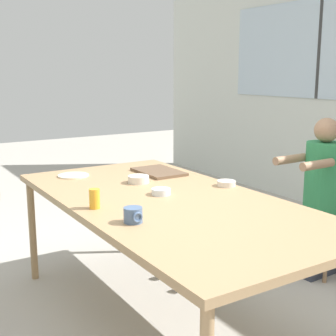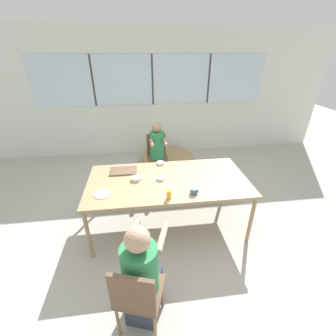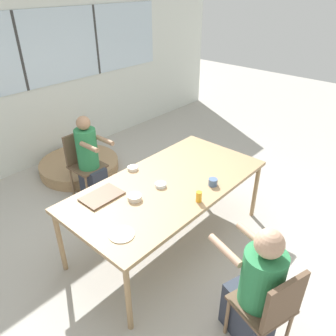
% 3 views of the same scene
% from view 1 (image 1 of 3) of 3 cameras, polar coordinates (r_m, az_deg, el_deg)
% --- Properties ---
extents(ground_plane, '(16.00, 16.00, 0.00)m').
position_cam_1_polar(ground_plane, '(2.99, 0.00, -18.25)').
color(ground_plane, '#B2ADA3').
extents(dining_table, '(2.19, 1.10, 0.78)m').
position_cam_1_polar(dining_table, '(2.70, 0.00, -4.73)').
color(dining_table, tan).
rests_on(dining_table, ground_plane).
extents(chair_for_man_blue_shirt, '(0.41, 0.41, 0.88)m').
position_cam_1_polar(chair_for_man_blue_shirt, '(3.77, 19.46, -3.84)').
color(chair_for_man_blue_shirt, brown).
rests_on(chair_for_man_blue_shirt, ground_plane).
extents(person_man_blue_shirt, '(0.31, 0.52, 1.17)m').
position_cam_1_polar(person_man_blue_shirt, '(3.64, 17.93, -4.12)').
color(person_man_blue_shirt, '#333847').
rests_on(person_man_blue_shirt, ground_plane).
extents(food_tray_dark, '(0.39, 0.26, 0.02)m').
position_cam_1_polar(food_tray_dark, '(3.36, -1.14, -0.46)').
color(food_tray_dark, brown).
rests_on(food_tray_dark, dining_table).
extents(coffee_mug, '(0.10, 0.09, 0.08)m').
position_cam_1_polar(coffee_mug, '(2.27, -4.26, -5.75)').
color(coffee_mug, slate).
rests_on(coffee_mug, dining_table).
extents(juice_glass, '(0.06, 0.06, 0.11)m').
position_cam_1_polar(juice_glass, '(2.52, -8.95, -3.71)').
color(juice_glass, gold).
rests_on(juice_glass, dining_table).
extents(bowl_white_shallow, '(0.14, 0.14, 0.05)m').
position_cam_1_polar(bowl_white_shallow, '(3.07, -3.62, -1.38)').
color(bowl_white_shallow, silver).
rests_on(bowl_white_shallow, dining_table).
extents(bowl_cereal, '(0.11, 0.11, 0.04)m').
position_cam_1_polar(bowl_cereal, '(2.77, -0.85, -2.89)').
color(bowl_cereal, silver).
rests_on(bowl_cereal, dining_table).
extents(bowl_fruit, '(0.12, 0.12, 0.03)m').
position_cam_1_polar(bowl_fruit, '(3.00, 7.13, -1.87)').
color(bowl_fruit, silver).
rests_on(bowl_fruit, dining_table).
extents(plate_tortillas, '(0.21, 0.21, 0.01)m').
position_cam_1_polar(plate_tortillas, '(3.33, -11.46, -0.90)').
color(plate_tortillas, beige).
rests_on(plate_tortillas, dining_table).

